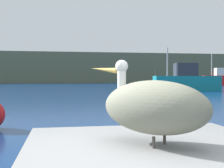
{
  "coord_description": "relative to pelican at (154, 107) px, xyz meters",
  "views": [
    {
      "loc": [
        -0.44,
        -2.52,
        1.36
      ],
      "look_at": [
        2.63,
        14.95,
        0.89
      ],
      "focal_mm": 46.9,
      "sensor_mm": 36.0,
      "label": 1
    }
  ],
  "objects": [
    {
      "name": "fishing_boat_teal",
      "position": [
        10.74,
        23.12,
        -0.12
      ],
      "size": [
        6.23,
        2.44,
        4.04
      ],
      "rotation": [
        0.0,
        0.0,
        3.03
      ],
      "color": "teal",
      "rests_on": "ground"
    },
    {
      "name": "pelican",
      "position": [
        0.0,
        0.0,
        0.0
      ],
      "size": [
        1.19,
        1.28,
        0.85
      ],
      "rotation": [
        0.0,
        0.0,
        2.29
      ],
      "color": "gray",
      "rests_on": "pier_dock"
    },
    {
      "name": "hillside_backdrop",
      "position": [
        -0.45,
        63.79,
        2.07
      ],
      "size": [
        140.0,
        15.18,
        6.26
      ],
      "primitive_type": "cube",
      "color": "#5B664C",
      "rests_on": "ground"
    },
    {
      "name": "fishing_boat_red",
      "position": [
        23.61,
        38.33,
        -0.1
      ],
      "size": [
        6.34,
        2.92,
        4.81
      ],
      "rotation": [
        0.0,
        0.0,
        2.92
      ],
      "color": "red",
      "rests_on": "ground"
    }
  ]
}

